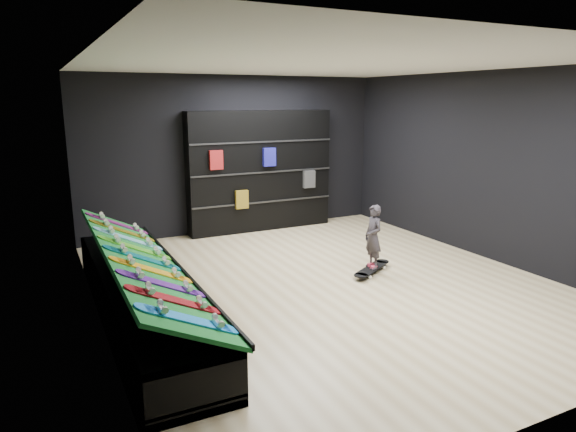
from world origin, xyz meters
name	(u,v)px	position (x,y,z in m)	size (l,w,h in m)	color
floor	(326,284)	(0.00, 0.00, 0.00)	(6.00, 7.00, 0.01)	beige
ceiling	(330,63)	(0.00, 0.00, 3.00)	(6.00, 7.00, 0.01)	white
wall_back	(235,155)	(0.00, 3.50, 1.50)	(6.00, 0.02, 3.00)	black
wall_front	(568,243)	(0.00, -3.50, 1.50)	(6.00, 0.02, 3.00)	black
wall_left	(91,198)	(-3.00, 0.00, 1.50)	(0.02, 7.00, 3.00)	black
wall_right	(489,166)	(3.00, 0.00, 1.50)	(0.02, 7.00, 3.00)	black
display_rack	(141,298)	(-2.55, 0.00, 0.25)	(0.90, 4.50, 0.50)	black
turf_ramp	(143,261)	(-2.50, 0.00, 0.71)	(1.00, 4.50, 0.04)	#0E5D1E
back_shelving	(260,171)	(0.45, 3.32, 1.17)	(2.92, 0.34, 2.34)	black
floor_skateboard	(372,270)	(0.86, 0.10, 0.05)	(0.98, 0.22, 0.09)	black
child	(373,249)	(0.86, 0.10, 0.38)	(0.22, 0.15, 0.57)	black
display_board_0	(189,319)	(-2.49, -1.90, 0.74)	(0.98, 0.22, 0.09)	blue
display_board_1	(175,300)	(-2.49, -1.42, 0.74)	(0.98, 0.22, 0.09)	red
display_board_2	(163,284)	(-2.49, -0.95, 0.74)	(0.98, 0.22, 0.09)	purple
display_board_3	(152,270)	(-2.49, -0.48, 0.74)	(0.98, 0.22, 0.09)	orange
display_board_4	(144,258)	(-2.49, 0.00, 0.74)	(0.98, 0.22, 0.09)	#0C8C99
display_board_5	(136,248)	(-2.49, 0.48, 0.74)	(0.98, 0.22, 0.09)	green
display_board_6	(129,239)	(-2.49, 0.95, 0.74)	(0.98, 0.22, 0.09)	#0CB2E5
display_board_7	(123,231)	(-2.49, 1.42, 0.74)	(0.98, 0.22, 0.09)	yellow
display_board_8	(118,224)	(-2.49, 1.90, 0.74)	(0.98, 0.22, 0.09)	#2626BF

